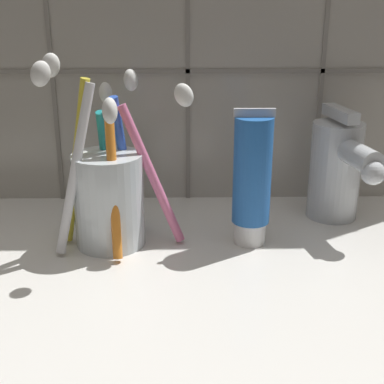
{
  "coord_description": "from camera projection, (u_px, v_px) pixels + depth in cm",
  "views": [
    {
      "loc": [
        0.98,
        -44.01,
        25.41
      ],
      "look_at": [
        1.75,
        1.92,
        8.47
      ],
      "focal_mm": 50.0,
      "sensor_mm": 36.0,
      "label": 1
    }
  ],
  "objects": [
    {
      "name": "sink_counter",
      "position": [
        174.0,
        274.0,
        0.5
      ],
      "size": [
        61.37,
        36.09,
        2.0
      ],
      "primitive_type": "cube",
      "color": "silver",
      "rests_on": "ground"
    },
    {
      "name": "tile_wall_backsplash",
      "position": [
        174.0,
        20.0,
        0.59
      ],
      "size": [
        71.37,
        1.72,
        45.67
      ],
      "color": "#B7B2A8",
      "rests_on": "ground"
    },
    {
      "name": "toothbrush_cup",
      "position": [
        109.0,
        190.0,
        0.52
      ],
      "size": [
        14.63,
        12.03,
        18.77
      ],
      "color": "silver",
      "rests_on": "sink_counter"
    },
    {
      "name": "toothpaste_tube",
      "position": [
        252.0,
        179.0,
        0.52
      ],
      "size": [
        3.9,
        3.71,
        13.61
      ],
      "color": "white",
      "rests_on": "sink_counter"
    },
    {
      "name": "sink_faucet",
      "position": [
        338.0,
        167.0,
        0.58
      ],
      "size": [
        5.54,
        11.68,
        12.27
      ],
      "rotation": [
        0.0,
        0.0,
        -1.38
      ],
      "color": "silver",
      "rests_on": "sink_counter"
    }
  ]
}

